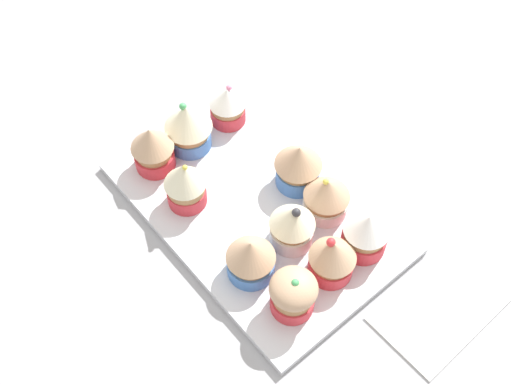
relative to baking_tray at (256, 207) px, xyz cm
name	(u,v)px	position (x,y,z in cm)	size (l,w,h in cm)	color
ground_plane	(256,215)	(0.00, 0.00, -2.10)	(180.00, 180.00, 3.00)	#9E9EA3
baking_tray	(256,207)	(0.00, 0.00, 0.00)	(39.40, 25.50, 1.20)	silver
cupcake_0	(152,147)	(-14.36, -6.51, 4.56)	(6.02, 6.02, 7.63)	#D1333D
cupcake_1	(185,183)	(-6.53, -6.71, 4.68)	(5.69, 5.69, 8.11)	#D1333D
cupcake_2	(251,257)	(7.25, -6.95, 4.06)	(6.23, 6.23, 6.81)	#477AC6
cupcake_3	(293,294)	(14.22, -6.23, 4.00)	(5.86, 5.86, 6.82)	#D1333D
cupcake_4	(188,126)	(-14.17, -0.52, 4.79)	(6.83, 6.83, 8.23)	#477AC6
cupcake_5	(293,224)	(7.12, 0.12, 4.32)	(5.93, 5.93, 7.65)	white
cupcake_6	(332,258)	(13.76, 0.67, 4.05)	(5.96, 5.96, 7.09)	#D1333D
cupcake_7	(228,105)	(-14.34, 6.65, 3.85)	(5.38, 5.38, 6.68)	#D1333D
cupcake_8	(298,165)	(0.72, 6.84, 4.53)	(6.56, 6.56, 7.49)	#477AC6
cupcake_9	(327,196)	(6.64, 6.54, 3.89)	(6.22, 6.22, 6.75)	white
cupcake_10	(366,232)	(13.92, 6.36, 4.24)	(5.96, 5.96, 7.22)	#D1333D
napkin	(439,308)	(25.99, 7.82, -0.30)	(10.51, 15.87, 0.60)	white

